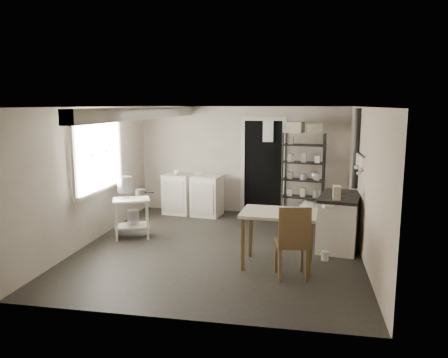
% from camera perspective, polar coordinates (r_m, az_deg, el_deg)
% --- Properties ---
extents(floor, '(5.00, 5.00, 0.00)m').
position_cam_1_polar(floor, '(7.32, -0.43, -8.91)').
color(floor, black).
rests_on(floor, ground).
extents(ceiling, '(5.00, 5.00, 0.00)m').
position_cam_1_polar(ceiling, '(6.94, -0.46, 9.40)').
color(ceiling, silver).
rests_on(ceiling, wall_back).
extents(wall_back, '(4.50, 0.02, 2.30)m').
position_cam_1_polar(wall_back, '(9.48, 2.43, 2.50)').
color(wall_back, '#B5A99A').
rests_on(wall_back, ground).
extents(wall_front, '(4.50, 0.02, 2.30)m').
position_cam_1_polar(wall_front, '(4.67, -6.30, -5.10)').
color(wall_front, '#B5A99A').
rests_on(wall_front, ground).
extents(wall_left, '(0.02, 5.00, 2.30)m').
position_cam_1_polar(wall_left, '(7.78, -16.93, 0.51)').
color(wall_left, '#B5A99A').
rests_on(wall_left, ground).
extents(wall_right, '(0.02, 5.00, 2.30)m').
position_cam_1_polar(wall_right, '(6.98, 18.01, -0.57)').
color(wall_right, '#B5A99A').
rests_on(wall_right, ground).
extents(window, '(0.12, 1.76, 1.28)m').
position_cam_1_polar(window, '(7.90, -16.20, 3.23)').
color(window, beige).
rests_on(window, wall_left).
extents(doorway, '(0.96, 0.10, 2.08)m').
position_cam_1_polar(doorway, '(9.42, 5.10, 1.50)').
color(doorway, beige).
rests_on(doorway, ground).
extents(ceiling_beam, '(0.18, 5.00, 0.18)m').
position_cam_1_polar(ceiling_beam, '(7.27, -9.89, 8.48)').
color(ceiling_beam, beige).
rests_on(ceiling_beam, ceiling).
extents(wallpaper_panel, '(0.01, 5.00, 2.30)m').
position_cam_1_polar(wallpaper_panel, '(6.98, 17.93, -0.57)').
color(wallpaper_panel, '#BCAD99').
rests_on(wallpaper_panel, wall_right).
extents(utensil_rail, '(0.06, 1.20, 0.44)m').
position_cam_1_polar(utensil_rail, '(7.51, 17.13, 3.25)').
color(utensil_rail, '#B9B9BC').
rests_on(utensil_rail, wall_right).
extents(prep_table, '(0.74, 0.65, 0.71)m').
position_cam_1_polar(prep_table, '(7.89, -11.96, -4.73)').
color(prep_table, beige).
rests_on(prep_table, ground).
extents(stockpot, '(0.29, 0.29, 0.28)m').
position_cam_1_polar(stockpot, '(7.92, -12.84, -0.71)').
color(stockpot, '#B9B9BC').
rests_on(stockpot, prep_table).
extents(saucepan, '(0.19, 0.19, 0.09)m').
position_cam_1_polar(saucepan, '(7.66, -10.86, -1.67)').
color(saucepan, '#B9B9BC').
rests_on(saucepan, prep_table).
extents(bucket, '(0.21, 0.21, 0.22)m').
position_cam_1_polar(bucket, '(7.92, -11.76, -4.77)').
color(bucket, '#B9B9BC').
rests_on(bucket, prep_table).
extents(base_cabinets, '(1.37, 0.74, 0.86)m').
position_cam_1_polar(base_cabinets, '(9.38, -4.10, -1.86)').
color(base_cabinets, beige).
rests_on(base_cabinets, ground).
extents(mixing_bowl, '(0.37, 0.37, 0.07)m').
position_cam_1_polar(mixing_bowl, '(9.25, -3.42, 1.09)').
color(mixing_bowl, white).
rests_on(mixing_bowl, base_cabinets).
extents(counter_cup, '(0.14, 0.14, 0.10)m').
position_cam_1_polar(counter_cup, '(9.30, -6.22, 1.19)').
color(counter_cup, white).
rests_on(counter_cup, base_cabinets).
extents(shelf_rack, '(0.88, 0.45, 1.78)m').
position_cam_1_polar(shelf_rack, '(8.99, 10.33, 0.67)').
color(shelf_rack, black).
rests_on(shelf_rack, ground).
extents(shelf_jar, '(0.10, 0.10, 0.18)m').
position_cam_1_polar(shelf_jar, '(8.97, 8.83, 3.36)').
color(shelf_jar, white).
rests_on(shelf_jar, shelf_rack).
extents(storage_box_a, '(0.38, 0.35, 0.22)m').
position_cam_1_polar(storage_box_a, '(8.92, 9.32, 7.47)').
color(storage_box_a, '#C0B89A').
rests_on(storage_box_a, shelf_rack).
extents(storage_box_b, '(0.32, 0.30, 0.19)m').
position_cam_1_polar(storage_box_b, '(8.85, 11.71, 7.25)').
color(storage_box_b, '#C0B89A').
rests_on(storage_box_b, shelf_rack).
extents(stove, '(0.81, 1.21, 0.87)m').
position_cam_1_polar(stove, '(7.48, 14.82, -5.32)').
color(stove, beige).
rests_on(stove, ground).
extents(stovepipe, '(0.13, 0.13, 1.54)m').
position_cam_1_polar(stovepipe, '(7.80, 16.91, 3.78)').
color(stovepipe, black).
rests_on(stovepipe, stove).
extents(side_ledge, '(0.60, 0.46, 0.82)m').
position_cam_1_polar(side_ledge, '(7.12, 14.34, -6.13)').
color(side_ledge, beige).
rests_on(side_ledge, ground).
extents(oats_box, '(0.11, 0.18, 0.28)m').
position_cam_1_polar(oats_box, '(7.00, 14.52, -1.53)').
color(oats_box, '#C0B89A').
rests_on(oats_box, side_ledge).
extents(work_table, '(1.11, 0.81, 0.81)m').
position_cam_1_polar(work_table, '(6.46, 7.10, -8.01)').
color(work_table, beige).
rests_on(work_table, ground).
extents(table_cup, '(0.12, 0.12, 0.09)m').
position_cam_1_polar(table_cup, '(6.21, 8.67, -4.70)').
color(table_cup, white).
rests_on(table_cup, work_table).
extents(chair, '(0.51, 0.52, 1.03)m').
position_cam_1_polar(chair, '(6.04, 8.82, -8.27)').
color(chair, '#513B22').
rests_on(chair, ground).
extents(flour_sack, '(0.41, 0.36, 0.45)m').
position_cam_1_polar(flour_sack, '(9.17, 11.19, -3.71)').
color(flour_sack, white).
rests_on(flour_sack, ground).
extents(floor_crock, '(0.13, 0.13, 0.14)m').
position_cam_1_polar(floor_crock, '(6.90, 13.05, -9.70)').
color(floor_crock, white).
rests_on(floor_crock, ground).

